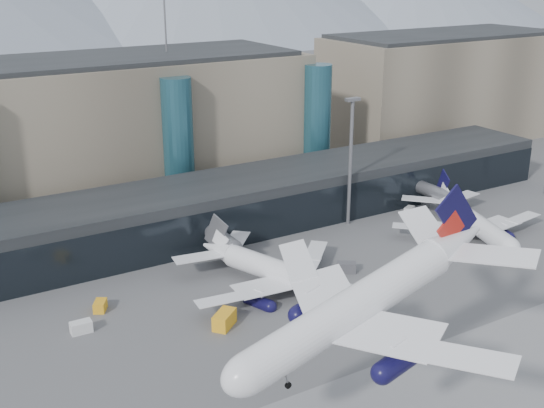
{
  "coord_description": "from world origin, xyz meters",
  "views": [
    {
      "loc": [
        -49.2,
        -53.96,
        49.99
      ],
      "look_at": [
        2.49,
        32.0,
        14.17
      ],
      "focal_mm": 45.0,
      "sensor_mm": 36.0,
      "label": 1
    }
  ],
  "objects_px": {
    "veh_d": "(409,210)",
    "veh_b": "(100,306)",
    "lightmast_mid": "(351,155)",
    "jet_parked_mid": "(269,263)",
    "veh_a": "(81,327)",
    "veh_h": "(224,320)",
    "jet_parked_right": "(469,213)",
    "veh_e": "(474,220)",
    "hero_jet": "(374,288)",
    "veh_c": "(346,267)"
  },
  "relations": [
    {
      "from": "lightmast_mid",
      "to": "jet_parked_right",
      "type": "bearing_deg",
      "value": -42.62
    },
    {
      "from": "veh_a",
      "to": "lightmast_mid",
      "type": "bearing_deg",
      "value": 15.8
    },
    {
      "from": "jet_parked_mid",
      "to": "veh_h",
      "type": "bearing_deg",
      "value": 103.56
    },
    {
      "from": "hero_jet",
      "to": "veh_b",
      "type": "distance_m",
      "value": 49.18
    },
    {
      "from": "lightmast_mid",
      "to": "veh_b",
      "type": "xyz_separation_m",
      "value": [
        -54.16,
        -9.78,
        -13.64
      ]
    },
    {
      "from": "lightmast_mid",
      "to": "jet_parked_right",
      "type": "xyz_separation_m",
      "value": [
        17.1,
        -15.73,
        -10.41
      ]
    },
    {
      "from": "hero_jet",
      "to": "veh_c",
      "type": "height_order",
      "value": "hero_jet"
    },
    {
      "from": "veh_a",
      "to": "veh_b",
      "type": "height_order",
      "value": "veh_a"
    },
    {
      "from": "lightmast_mid",
      "to": "hero_jet",
      "type": "bearing_deg",
      "value": -125.2
    },
    {
      "from": "lightmast_mid",
      "to": "jet_parked_mid",
      "type": "distance_m",
      "value": 33.64
    },
    {
      "from": "veh_a",
      "to": "veh_h",
      "type": "relative_size",
      "value": 0.73
    },
    {
      "from": "hero_jet",
      "to": "veh_e",
      "type": "relative_size",
      "value": 12.02
    },
    {
      "from": "lightmast_mid",
      "to": "jet_parked_right",
      "type": "relative_size",
      "value": 0.78
    },
    {
      "from": "hero_jet",
      "to": "veh_e",
      "type": "bearing_deg",
      "value": 30.73
    },
    {
      "from": "veh_b",
      "to": "veh_c",
      "type": "bearing_deg",
      "value": -71.79
    },
    {
      "from": "lightmast_mid",
      "to": "veh_h",
      "type": "bearing_deg",
      "value": -149.4
    },
    {
      "from": "lightmast_mid",
      "to": "veh_e",
      "type": "xyz_separation_m",
      "value": [
        21.47,
        -13.39,
        -13.55
      ]
    },
    {
      "from": "hero_jet",
      "to": "veh_b",
      "type": "relative_size",
      "value": 13.59
    },
    {
      "from": "jet_parked_right",
      "to": "veh_b",
      "type": "bearing_deg",
      "value": 103.49
    },
    {
      "from": "veh_h",
      "to": "veh_d",
      "type": "bearing_deg",
      "value": -17.19
    },
    {
      "from": "veh_d",
      "to": "veh_a",
      "type": "bearing_deg",
      "value": 164.06
    },
    {
      "from": "veh_a",
      "to": "veh_d",
      "type": "height_order",
      "value": "veh_a"
    },
    {
      "from": "veh_a",
      "to": "veh_e",
      "type": "height_order",
      "value": "veh_e"
    },
    {
      "from": "lightmast_mid",
      "to": "veh_d",
      "type": "height_order",
      "value": "lightmast_mid"
    },
    {
      "from": "jet_parked_mid",
      "to": "veh_a",
      "type": "xyz_separation_m",
      "value": [
        -30.61,
        0.99,
        -3.26
      ]
    },
    {
      "from": "veh_b",
      "to": "veh_d",
      "type": "distance_m",
      "value": 69.12
    },
    {
      "from": "lightmast_mid",
      "to": "jet_parked_right",
      "type": "height_order",
      "value": "lightmast_mid"
    },
    {
      "from": "veh_d",
      "to": "veh_e",
      "type": "height_order",
      "value": "veh_e"
    },
    {
      "from": "veh_a",
      "to": "veh_d",
      "type": "distance_m",
      "value": 74.13
    },
    {
      "from": "veh_d",
      "to": "veh_b",
      "type": "bearing_deg",
      "value": 160.64
    },
    {
      "from": "hero_jet",
      "to": "veh_c",
      "type": "distance_m",
      "value": 44.88
    },
    {
      "from": "jet_parked_right",
      "to": "veh_e",
      "type": "bearing_deg",
      "value": -43.58
    },
    {
      "from": "lightmast_mid",
      "to": "veh_c",
      "type": "distance_m",
      "value": 26.6
    },
    {
      "from": "jet_parked_right",
      "to": "veh_d",
      "type": "bearing_deg",
      "value": 28.89
    },
    {
      "from": "hero_jet",
      "to": "veh_d",
      "type": "distance_m",
      "value": 74.34
    },
    {
      "from": "lightmast_mid",
      "to": "jet_parked_mid",
      "type": "xyz_separation_m",
      "value": [
        -27.9,
        -15.71,
        -10.32
      ]
    },
    {
      "from": "veh_b",
      "to": "veh_d",
      "type": "xyz_separation_m",
      "value": [
        68.68,
        7.78,
        -0.02
      ]
    },
    {
      "from": "lightmast_mid",
      "to": "veh_b",
      "type": "height_order",
      "value": "lightmast_mid"
    },
    {
      "from": "veh_b",
      "to": "jet_parked_right",
      "type": "bearing_deg",
      "value": -64.83
    },
    {
      "from": "lightmast_mid",
      "to": "veh_c",
      "type": "xyz_separation_m",
      "value": [
        -14.02,
        -18.12,
        -13.53
      ]
    },
    {
      "from": "lightmast_mid",
      "to": "veh_a",
      "type": "relative_size",
      "value": 8.52
    },
    {
      "from": "jet_parked_right",
      "to": "veh_d",
      "type": "xyz_separation_m",
      "value": [
        -2.58,
        13.73,
        -3.26
      ]
    },
    {
      "from": "jet_parked_mid",
      "to": "veh_a",
      "type": "relative_size",
      "value": 11.22
    },
    {
      "from": "veh_b",
      "to": "veh_h",
      "type": "bearing_deg",
      "value": -105.29
    },
    {
      "from": "hero_jet",
      "to": "veh_e",
      "type": "xyz_separation_m",
      "value": [
        58.61,
        39.26,
        -16.98
      ]
    },
    {
      "from": "jet_parked_mid",
      "to": "veh_c",
      "type": "distance_m",
      "value": 14.45
    },
    {
      "from": "jet_parked_mid",
      "to": "hero_jet",
      "type": "bearing_deg",
      "value": 146.29
    },
    {
      "from": "veh_d",
      "to": "hero_jet",
      "type": "bearing_deg",
      "value": -161.38
    },
    {
      "from": "jet_parked_mid",
      "to": "veh_a",
      "type": "height_order",
      "value": "jet_parked_mid"
    },
    {
      "from": "hero_jet",
      "to": "veh_a",
      "type": "height_order",
      "value": "hero_jet"
    }
  ]
}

